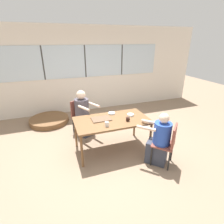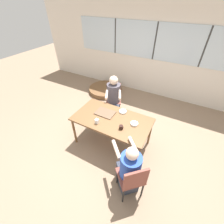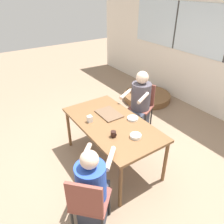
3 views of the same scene
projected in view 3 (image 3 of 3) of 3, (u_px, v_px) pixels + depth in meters
The scene contains 12 objects.
ground_plane at pixel (112, 161), 3.59m from camera, with size 16.00×16.00×0.00m, color #8C725B.
dining_table at pixel (112, 126), 3.24m from camera, with size 1.61×0.88×0.75m.
chair_for_woman_green_shirt at pixel (143, 102), 4.23m from camera, with size 0.54×0.54×0.88m.
chair_for_man_blue_shirt at pixel (88, 202), 2.29m from camera, with size 0.57×0.57×0.88m.
person_woman_green_shirt at pixel (139, 106), 4.11m from camera, with size 0.60×0.74×1.20m.
person_man_blue_shirt at pixel (93, 192), 2.46m from camera, with size 0.66×0.66×1.10m.
food_tray_dark at pixel (109, 114), 3.41m from camera, with size 0.41×0.29×0.02m.
coffee_mug at pixel (113, 134), 2.90m from camera, with size 0.08×0.07×0.08m.
milk_carton_small at pixel (90, 119), 3.21m from camera, with size 0.07×0.07×0.10m.
bowl_white_shallow at pixel (133, 118), 3.28m from camera, with size 0.16×0.16×0.03m.
bowl_cereal at pixel (136, 136), 2.89m from camera, with size 0.15×0.15×0.04m.
folded_table_stack at pixel (147, 97), 5.46m from camera, with size 1.16×1.16×0.15m.
Camera 3 is at (2.23, -1.51, 2.51)m, focal length 35.00 mm.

